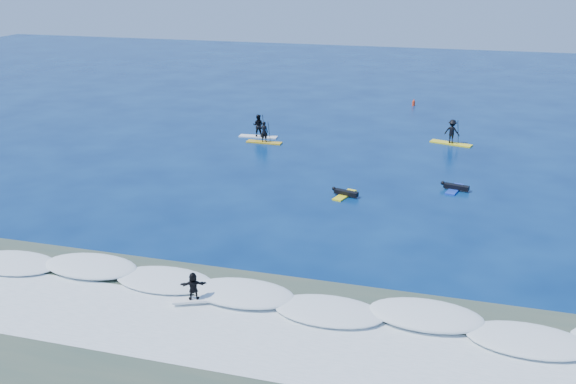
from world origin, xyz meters
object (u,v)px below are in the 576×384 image
(sup_paddler_left, at_px, (264,135))
(sup_paddler_right, at_px, (452,133))
(sup_paddler_center, at_px, (258,127))
(prone_paddler_near, at_px, (345,193))
(marker_buoy, at_px, (414,103))
(wave_surfer, at_px, (193,288))
(prone_paddler_far, at_px, (455,188))

(sup_paddler_left, xyz_separation_m, sup_paddler_right, (14.83, 3.85, 0.27))
(sup_paddler_center, relative_size, prone_paddler_near, 1.40)
(sup_paddler_right, distance_m, marker_buoy, 14.69)
(wave_surfer, relative_size, marker_buoy, 2.63)
(sup_paddler_left, distance_m, prone_paddler_near, 13.83)
(sup_paddler_right, distance_m, prone_paddler_near, 15.68)
(sup_paddler_center, bearing_deg, prone_paddler_near, -54.45)
(prone_paddler_far, height_order, wave_surfer, wave_surfer)
(sup_paddler_left, relative_size, sup_paddler_right, 0.86)
(sup_paddler_right, relative_size, prone_paddler_far, 1.43)
(prone_paddler_far, distance_m, wave_surfer, 21.11)
(sup_paddler_right, distance_m, wave_surfer, 31.29)
(sup_paddler_left, bearing_deg, marker_buoy, 60.84)
(prone_paddler_near, relative_size, wave_surfer, 1.23)
(sup_paddler_center, bearing_deg, sup_paddler_right, 4.73)
(wave_surfer, xyz_separation_m, marker_buoy, (5.30, 43.76, -0.46))
(sup_paddler_right, bearing_deg, prone_paddler_far, -70.04)
(sup_paddler_left, xyz_separation_m, prone_paddler_near, (8.84, -10.62, -0.49))
(prone_paddler_far, xyz_separation_m, marker_buoy, (-5.10, 25.40, 0.15))
(sup_paddler_right, bearing_deg, prone_paddler_near, -96.15)
(sup_paddler_right, height_order, prone_paddler_far, sup_paddler_right)
(sup_paddler_left, bearing_deg, sup_paddler_center, 124.93)
(sup_paddler_center, xyz_separation_m, prone_paddler_far, (16.59, -9.10, -0.69))
(prone_paddler_near, xyz_separation_m, prone_paddler_far, (6.71, 3.08, 0.01))
(sup_paddler_left, xyz_separation_m, marker_buoy, (10.45, 17.86, -0.33))
(sup_paddler_center, bearing_deg, marker_buoy, 51.34)
(sup_paddler_center, distance_m, sup_paddler_right, 16.03)
(sup_paddler_left, height_order, wave_surfer, sup_paddler_left)
(prone_paddler_near, height_order, prone_paddler_far, prone_paddler_far)
(wave_surfer, distance_m, marker_buoy, 44.09)
(sup_paddler_left, xyz_separation_m, sup_paddler_center, (-1.04, 1.56, 0.20))
(sup_paddler_left, relative_size, prone_paddler_far, 1.22)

